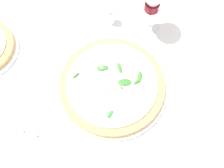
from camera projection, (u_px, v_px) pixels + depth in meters
The scene contains 6 objects.
ground_plane at pixel (126, 88), 0.94m from camera, with size 6.00×6.00×0.00m, color white.
pizza_arugula_main at pixel (112, 86), 0.92m from camera, with size 0.33×0.33×0.05m.
wine_glass at pixel (153, 2), 0.91m from camera, with size 0.09×0.09×0.17m.
napkin at pixel (12, 130), 0.88m from camera, with size 0.18×0.15×0.01m.
fork at pixel (15, 130), 0.88m from camera, with size 0.20×0.08×0.00m.
shaker_pepper at pixel (111, 15), 1.00m from camera, with size 0.03×0.03×0.07m.
Camera 1 is at (0.14, -0.33, 0.87)m, focal length 50.00 mm.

